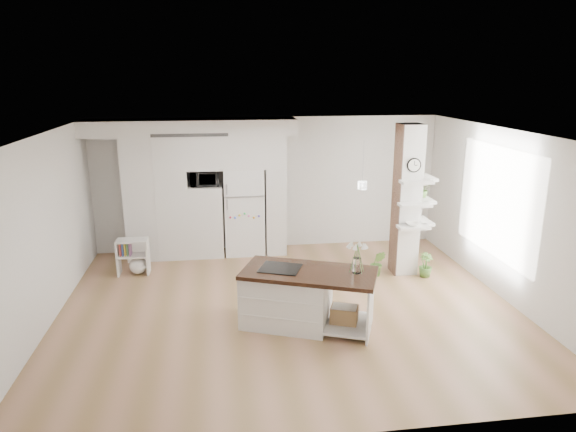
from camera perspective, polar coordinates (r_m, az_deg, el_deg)
name	(u,v)px	position (r m, az deg, el deg)	size (l,w,h in m)	color
floor	(288,307)	(8.14, 0.04, -10.09)	(7.00, 6.00, 0.01)	tan
room	(288,191)	(7.53, 0.05, 2.76)	(7.04, 6.04, 2.72)	white
cabinet_wall	(196,181)	(10.15, -10.22, 3.82)	(4.00, 0.71, 2.70)	white
refrigerator	(244,211)	(10.31, -4.92, 0.59)	(0.78, 0.69, 1.75)	white
column	(413,201)	(9.32, 13.70, 1.61)	(0.69, 0.90, 2.70)	silver
window	(497,202)	(9.04, 22.19, 1.44)	(2.40, 2.40, 0.00)	white
pendant_light	(397,169)	(8.03, 12.05, 5.14)	(0.12, 0.12, 0.10)	white
kitchen_island	(295,296)	(7.45, 0.74, -8.85)	(2.07, 1.52, 1.41)	white
bookshelf	(135,259)	(9.72, -16.67, -4.57)	(0.56, 0.32, 0.65)	white
floor_plant_a	(378,263)	(9.38, 9.94, -5.19)	(0.26, 0.21, 0.48)	#4E7E32
floor_plant_b	(425,265)	(9.54, 15.03, -5.29)	(0.24, 0.24, 0.44)	#4E7E32
microwave	(205,178)	(10.09, -9.26, 4.16)	(0.54, 0.37, 0.30)	#2D2D2D
shelf_plant	(423,189)	(9.53, 14.80, 2.91)	(0.27, 0.23, 0.30)	#4E7E32
decor_bowl	(412,224)	(9.17, 13.62, -0.87)	(0.22, 0.22, 0.05)	white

